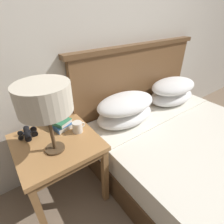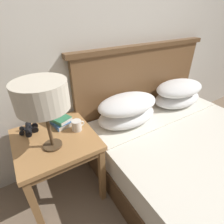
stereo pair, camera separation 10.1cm
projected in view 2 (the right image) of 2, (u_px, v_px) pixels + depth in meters
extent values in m
plane|color=#7A6651|center=(172.00, 219.00, 1.39)|extent=(20.00, 20.00, 0.00)
cube|color=beige|center=(103.00, 27.00, 1.49)|extent=(8.00, 0.06, 2.60)
cube|color=#AD7A47|center=(55.00, 139.00, 1.32)|extent=(0.58, 0.58, 0.04)
cube|color=brown|center=(56.00, 144.00, 1.34)|extent=(0.55, 0.55, 0.05)
cube|color=olive|center=(36.00, 208.00, 1.17)|extent=(0.04, 0.04, 0.57)
cube|color=olive|center=(102.00, 176.00, 1.40)|extent=(0.04, 0.04, 0.57)
cube|color=olive|center=(24.00, 160.00, 1.54)|extent=(0.04, 0.04, 0.57)
cube|color=olive|center=(78.00, 140.00, 1.77)|extent=(0.04, 0.04, 0.57)
cube|color=#4E3520|center=(207.00, 183.00, 1.52)|extent=(1.49, 1.89, 0.25)
cube|color=silver|center=(215.00, 164.00, 1.40)|extent=(1.46, 1.85, 0.22)
cube|color=white|center=(161.00, 116.00, 1.79)|extent=(1.43, 0.28, 0.01)
cube|color=brown|center=(140.00, 98.00, 2.02)|extent=(1.57, 0.06, 1.09)
cube|color=brown|center=(144.00, 46.00, 1.72)|extent=(1.64, 0.10, 0.04)
ellipsoid|color=white|center=(127.00, 115.00, 1.68)|extent=(0.60, 0.36, 0.15)
ellipsoid|color=white|center=(177.00, 98.00, 2.00)|extent=(0.60, 0.36, 0.15)
ellipsoid|color=white|center=(128.00, 104.00, 1.61)|extent=(0.60, 0.36, 0.15)
ellipsoid|color=white|center=(179.00, 88.00, 1.93)|extent=(0.60, 0.36, 0.15)
cylinder|color=#4C3823|center=(53.00, 145.00, 1.22)|extent=(0.13, 0.13, 0.01)
cylinder|color=#4C3823|center=(49.00, 127.00, 1.15)|extent=(0.02, 0.02, 0.29)
cylinder|color=beige|center=(41.00, 95.00, 1.03)|extent=(0.32, 0.32, 0.17)
cube|color=silver|center=(60.00, 121.00, 1.46)|extent=(0.16, 0.22, 0.04)
cube|color=#2D568E|center=(60.00, 120.00, 1.45)|extent=(0.17, 0.23, 0.00)
cube|color=#2D568E|center=(53.00, 124.00, 1.42)|extent=(0.04, 0.21, 0.04)
cube|color=silver|center=(59.00, 118.00, 1.44)|extent=(0.18, 0.22, 0.03)
cube|color=#337F56|center=(59.00, 116.00, 1.43)|extent=(0.18, 0.22, 0.00)
cube|color=#337F56|center=(53.00, 121.00, 1.40)|extent=(0.08, 0.18, 0.03)
cylinder|color=black|center=(29.00, 132.00, 1.33)|extent=(0.06, 0.10, 0.04)
cylinder|color=black|center=(35.00, 130.00, 1.35)|extent=(0.05, 0.02, 0.05)
cylinder|color=black|center=(22.00, 133.00, 1.32)|extent=(0.04, 0.02, 0.04)
cylinder|color=black|center=(28.00, 127.00, 1.38)|extent=(0.06, 0.10, 0.04)
cylinder|color=black|center=(35.00, 126.00, 1.40)|extent=(0.05, 0.02, 0.05)
cylinder|color=black|center=(22.00, 129.00, 1.37)|extent=(0.04, 0.02, 0.04)
cube|color=black|center=(28.00, 128.00, 1.35)|extent=(0.06, 0.04, 0.01)
cylinder|color=black|center=(28.00, 128.00, 1.35)|extent=(0.02, 0.01, 0.02)
cylinder|color=silver|center=(77.00, 125.00, 1.37)|extent=(0.08, 0.08, 0.08)
torus|color=silver|center=(82.00, 123.00, 1.38)|extent=(0.05, 0.01, 0.05)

